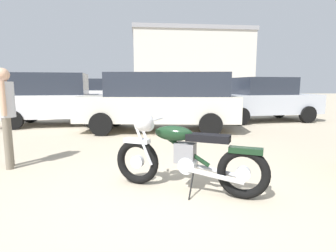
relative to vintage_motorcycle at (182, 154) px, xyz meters
name	(u,v)px	position (x,y,z in m)	size (l,w,h in m)	color
ground_plane	(172,202)	(-0.17, -0.34, -0.49)	(80.00, 80.00, 0.00)	tan
vintage_motorcycle	(182,154)	(0.00, 0.00, 0.00)	(1.92, 1.01, 1.07)	black
bystander	(5,108)	(-2.76, 1.25, 0.53)	(0.30, 0.44, 1.66)	#706656
blue_hatchback_right	(161,100)	(0.02, 4.77, 0.45)	(4.87, 2.38, 1.74)	black
silver_sedan_mid	(56,99)	(-3.54, 6.27, 0.43)	(4.02, 2.07, 1.78)	black
white_estate_far	(263,99)	(4.07, 6.70, 0.34)	(4.39, 2.35, 1.67)	black
red_hatchback_near	(93,93)	(-3.75, 14.18, 0.43)	(4.01, 2.05, 1.78)	black
industrial_building	(189,64)	(5.82, 35.26, 3.85)	(15.85, 10.91, 8.66)	beige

